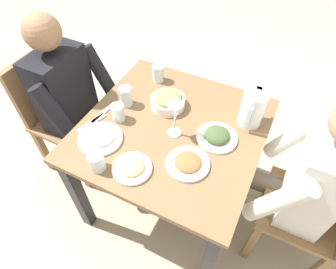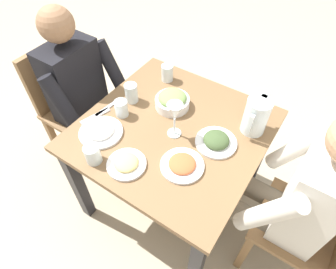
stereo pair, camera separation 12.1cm
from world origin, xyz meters
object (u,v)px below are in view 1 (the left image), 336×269
object	(u,v)px
plate_fries	(132,167)
diner_far	(291,180)
water_glass_center	(126,96)
salad_bowl	(168,100)
plate_yoghurt	(100,138)
dining_table	(172,142)
chair_far	(324,212)
wine_glass	(175,113)
water_pitcher	(253,108)
water_glass_near_left	(97,162)
plate_dolmas	(217,136)
plate_rice_curry	(188,163)
chair_near	(58,110)
water_glass_far_left	(118,113)
diner_near	(78,103)
water_glass_near_right	(158,73)

from	to	relation	value
plate_fries	diner_far	bearing A→B (deg)	115.72
water_glass_center	salad_bowl	bearing A→B (deg)	111.64
salad_bowl	plate_yoghurt	distance (m)	0.41
diner_far	dining_table	bearing A→B (deg)	-89.08
chair_far	wine_glass	distance (m)	0.88
water_pitcher	water_glass_near_left	size ratio (longest dim) A/B	2.03
water_glass_near_left	plate_dolmas	bearing A→B (deg)	133.79
water_glass_center	wine_glass	size ratio (longest dim) A/B	0.55
plate_dolmas	wine_glass	xyz separation A→B (m)	(0.06, -0.20, 0.12)
plate_rice_curry	water_pitcher	bearing A→B (deg)	155.85
diner_far	plate_dolmas	world-z (taller)	diner_far
chair_near	water_pitcher	world-z (taller)	water_pitcher
dining_table	water_glass_far_left	bearing A→B (deg)	-76.09
diner_near	water_glass_near_left	world-z (taller)	diner_near
dining_table	salad_bowl	xyz separation A→B (m)	(-0.13, -0.09, 0.16)
wine_glass	chair_near	bearing A→B (deg)	-91.40
diner_far	plate_dolmas	bearing A→B (deg)	-92.87
chair_far	plate_dolmas	distance (m)	0.64
plate_yoghurt	wine_glass	world-z (taller)	wine_glass
dining_table	salad_bowl	world-z (taller)	salad_bowl
water_glass_far_left	diner_far	bearing A→B (deg)	95.03
plate_dolmas	dining_table	bearing A→B (deg)	-82.64
plate_yoghurt	diner_near	bearing A→B (deg)	-123.40
water_pitcher	salad_bowl	distance (m)	0.44
chair_near	diner_near	distance (m)	0.25
water_glass_far_left	plate_rice_curry	bearing A→B (deg)	76.27
chair_near	water_glass_far_left	distance (m)	0.61
salad_bowl	plate_fries	world-z (taller)	salad_bowl
diner_near	chair_near	bearing A→B (deg)	-90.00
water_pitcher	plate_dolmas	bearing A→B (deg)	-30.96
chair_far	water_pitcher	world-z (taller)	water_pitcher
plate_rice_curry	water_glass_far_left	xyz separation A→B (m)	(-0.11, -0.44, 0.03)
dining_table	water_glass_center	size ratio (longest dim) A/B	8.35
plate_fries	water_glass_center	size ratio (longest dim) A/B	1.68
diner_far	water_glass_far_left	world-z (taller)	diner_far
water_glass_center	wine_glass	bearing A→B (deg)	76.82
diner_far	water_glass_far_left	size ratio (longest dim) A/B	12.68
plate_fries	wine_glass	world-z (taller)	wine_glass
salad_bowl	plate_yoghurt	size ratio (longest dim) A/B	0.85
chair_far	wine_glass	world-z (taller)	wine_glass
diner_far	water_glass_near_right	xyz separation A→B (m)	(-0.30, -0.86, 0.13)
diner_near	wine_glass	size ratio (longest dim) A/B	5.90
water_pitcher	plate_dolmas	distance (m)	0.23
plate_fries	water_glass_far_left	bearing A→B (deg)	-136.90
water_glass_center	plate_rice_curry	bearing A→B (deg)	64.32
salad_bowl	plate_dolmas	xyz separation A→B (m)	(0.10, 0.32, -0.02)
plate_dolmas	water_glass_near_right	distance (m)	0.55
plate_fries	water_glass_near_left	size ratio (longest dim) A/B	1.95
chair_near	plate_yoghurt	xyz separation A→B (m)	(0.22, 0.54, 0.24)
diner_near	water_pitcher	size ratio (longest dim) A/B	6.08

